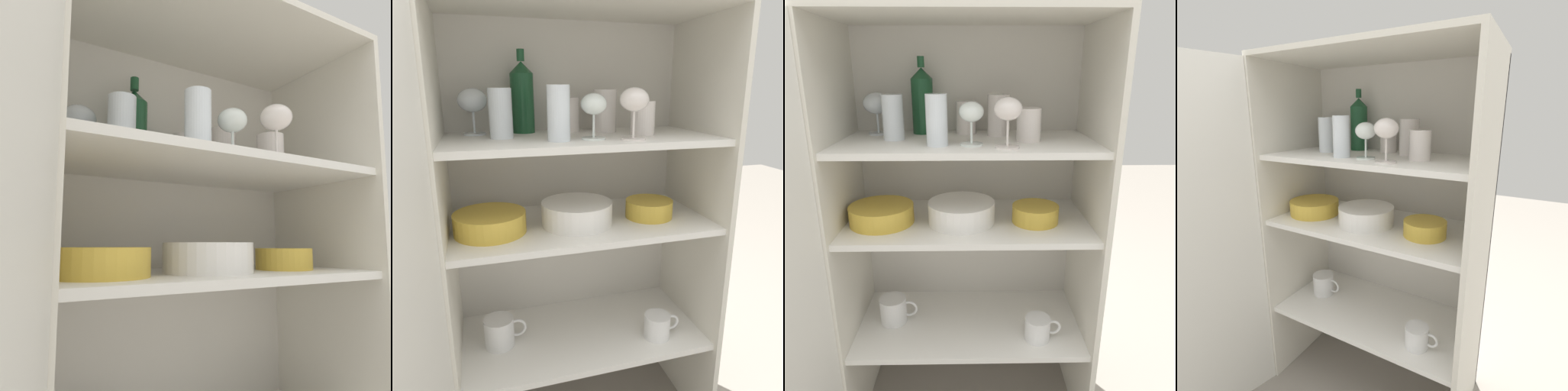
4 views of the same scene
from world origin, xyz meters
The scene contains 22 objects.
cupboard_back_panel centered at (0.00, 0.40, 0.70)m, with size 0.84×0.02×1.39m, color silver.
cupboard_side_left centered at (-0.41, 0.20, 0.70)m, with size 0.02×0.43×1.39m, color silver.
cupboard_side_right centered at (0.41, 0.20, 0.70)m, with size 0.02×0.43×1.39m, color silver.
cupboard_top_panel centered at (0.00, 0.20, 1.40)m, with size 0.84×0.43×0.02m, color silver.
shelf_board_lower centered at (0.00, 0.20, 0.35)m, with size 0.80×0.40×0.02m, color white.
shelf_board_middle centered at (0.00, 0.20, 0.76)m, with size 0.80×0.40×0.02m, color white.
shelf_board_upper centered at (0.00, 0.20, 1.03)m, with size 0.80×0.40×0.02m, color white.
cupboard_door centered at (-0.47, -0.22, 0.70)m, with size 0.12×0.41×1.39m.
tumbler_glass_0 centered at (-0.01, 0.33, 1.10)m, with size 0.07×0.07×0.11m.
tumbler_glass_1 centered at (0.19, 0.18, 1.09)m, with size 0.08×0.08×0.10m.
tumbler_glass_2 centered at (-0.23, 0.21, 1.11)m, with size 0.07×0.07×0.14m.
tumbler_glass_3 centered at (0.10, 0.28, 1.11)m, with size 0.07×0.07×0.13m.
tumbler_glass_4 centered at (-0.09, 0.11, 1.11)m, with size 0.06×0.06×0.15m.
wine_glass_0 centered at (0.12, 0.07, 1.14)m, with size 0.08×0.08×0.14m.
wine_glass_1 centered at (-0.31, 0.32, 1.14)m, with size 0.09×0.09×0.14m.
wine_glass_2 centered at (0.01, 0.11, 1.13)m, with size 0.07×0.07×0.13m.
wine_bottle centered at (-0.15, 0.34, 1.15)m, with size 0.07×0.07×0.25m.
plate_stack_white centered at (-0.02, 0.17, 0.81)m, with size 0.22×0.22×0.07m.
mixing_bowl_large centered at (-0.28, 0.17, 0.80)m, with size 0.21×0.21×0.06m.
serving_bowl_small centered at (0.22, 0.17, 0.80)m, with size 0.15×0.15×0.06m.
coffee_mug_primary centered at (0.24, 0.10, 0.40)m, with size 0.12×0.09×0.08m.
coffee_mug_extra_1 centered at (-0.28, 0.20, 0.41)m, with size 0.14×0.10×0.10m.
Camera 2 is at (-0.30, -0.91, 1.18)m, focal length 35.00 mm.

